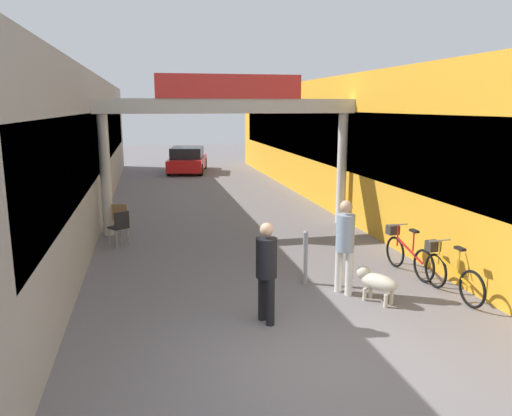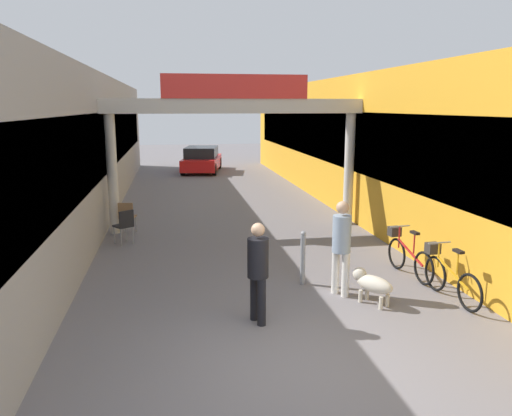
{
  "view_description": "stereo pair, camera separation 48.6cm",
  "coord_description": "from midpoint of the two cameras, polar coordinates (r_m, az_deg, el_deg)",
  "views": [
    {
      "loc": [
        -2.22,
        -5.94,
        3.45
      ],
      "look_at": [
        0.0,
        4.29,
        1.3
      ],
      "focal_mm": 35.0,
      "sensor_mm": 36.0,
      "label": 1
    },
    {
      "loc": [
        -1.74,
        -6.03,
        3.45
      ],
      "look_at": [
        0.0,
        4.29,
        1.3
      ],
      "focal_mm": 35.0,
      "sensor_mm": 36.0,
      "label": 2
    }
  ],
  "objects": [
    {
      "name": "bicycle_orange_nearest",
      "position": [
        9.85,
        22.46,
        -7.12
      ],
      "size": [
        0.46,
        1.69,
        0.98
      ],
      "color": "black",
      "rests_on": "ground_plane"
    },
    {
      "name": "bicycle_red_second",
      "position": [
        10.88,
        18.12,
        -5.06
      ],
      "size": [
        0.46,
        1.69,
        0.98
      ],
      "color": "black",
      "rests_on": "ground_plane"
    },
    {
      "name": "bollard_post_metal",
      "position": [
        9.84,
        6.78,
        -5.65
      ],
      "size": [
        0.1,
        0.1,
        1.07
      ],
      "color": "gray",
      "rests_on": "ground_plane"
    },
    {
      "name": "pedestrian_with_dog",
      "position": [
        9.27,
        11.23,
        -3.81
      ],
      "size": [
        0.47,
        0.47,
        1.77
      ],
      "color": "silver",
      "rests_on": "ground_plane"
    },
    {
      "name": "storefront_right",
      "position": [
        18.44,
        13.11,
        7.36
      ],
      "size": [
        3.0,
        26.0,
        4.36
      ],
      "color": "gold",
      "rests_on": "ground_plane"
    },
    {
      "name": "arcade_sign_gateway",
      "position": [
        13.91,
        -1.41,
        9.98
      ],
      "size": [
        7.4,
        0.47,
        4.28
      ],
      "color": "beige",
      "rests_on": "ground_plane"
    },
    {
      "name": "dog_on_leash",
      "position": [
        9.18,
        14.54,
        -8.32
      ],
      "size": [
        0.67,
        0.84,
        0.6
      ],
      "color": "beige",
      "rests_on": "ground_plane"
    },
    {
      "name": "cafe_chair_black_nearer",
      "position": [
        12.91,
        -13.74,
        -1.76
      ],
      "size": [
        0.56,
        0.56,
        0.89
      ],
      "color": "gray",
      "rests_on": "ground_plane"
    },
    {
      "name": "cafe_chair_wood_farther",
      "position": [
        13.96,
        -13.58,
        -0.76
      ],
      "size": [
        0.47,
        0.47,
        0.89
      ],
      "color": "gray",
      "rests_on": "ground_plane"
    },
    {
      "name": "storefront_left",
      "position": [
        17.32,
        -20.05,
        6.71
      ],
      "size": [
        3.0,
        26.0,
        4.36
      ],
      "color": "#9E9993",
      "rests_on": "ground_plane"
    },
    {
      "name": "pedestrian_companion",
      "position": [
        7.97,
        1.98,
        -6.72
      ],
      "size": [
        0.43,
        0.43,
        1.66
      ],
      "color": "black",
      "rests_on": "ground_plane"
    },
    {
      "name": "ground_plane",
      "position": [
        7.19,
        8.01,
        -17.2
      ],
      "size": [
        80.0,
        80.0,
        0.0
      ],
      "primitive_type": "plane",
      "color": "slate"
    },
    {
      "name": "parked_car_red",
      "position": [
        26.73,
        -5.69,
        5.52
      ],
      "size": [
        2.45,
        4.25,
        1.33
      ],
      "color": "red",
      "rests_on": "ground_plane"
    }
  ]
}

